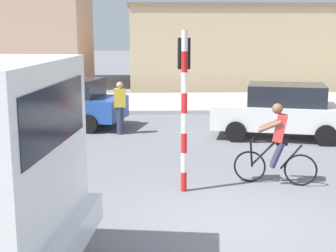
{
  "coord_description": "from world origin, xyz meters",
  "views": [
    {
      "loc": [
        -1.33,
        -7.64,
        3.27
      ],
      "look_at": [
        -1.0,
        2.5,
        1.2
      ],
      "focal_mm": 52.44,
      "sensor_mm": 36.0,
      "label": 1
    }
  ],
  "objects": [
    {
      "name": "ground_plane",
      "position": [
        0.0,
        0.0,
        0.0
      ],
      "size": [
        120.0,
        120.0,
        0.0
      ],
      "primitive_type": "plane",
      "color": "slate"
    },
    {
      "name": "sidewalk_far",
      "position": [
        0.0,
        12.99,
        0.08
      ],
      "size": [
        80.0,
        5.0,
        0.16
      ],
      "primitive_type": "cube",
      "color": "#ADADA8",
      "rests_on": "ground"
    },
    {
      "name": "cyclist",
      "position": [
        1.25,
        2.19,
        0.86
      ],
      "size": [
        1.67,
        0.65,
        1.72
      ],
      "color": "black",
      "rests_on": "ground"
    },
    {
      "name": "traffic_light_pole",
      "position": [
        -0.71,
        1.87,
        2.07
      ],
      "size": [
        0.24,
        0.43,
        3.2
      ],
      "color": "red",
      "rests_on": "ground"
    },
    {
      "name": "car_white_mid",
      "position": [
        2.51,
        6.56,
        0.82
      ],
      "size": [
        4.28,
        2.58,
        1.6
      ],
      "color": "white",
      "rests_on": "ground"
    },
    {
      "name": "car_far_side",
      "position": [
        -4.23,
        8.46,
        0.82
      ],
      "size": [
        4.31,
        2.7,
        1.6
      ],
      "color": "#234C9E",
      "rests_on": "ground"
    },
    {
      "name": "pedestrian_near_kerb",
      "position": [
        -2.31,
        7.19,
        0.85
      ],
      "size": [
        0.34,
        0.22,
        1.62
      ],
      "color": "#2D334C",
      "rests_on": "ground"
    },
    {
      "name": "building_mid_block",
      "position": [
        3.47,
        20.7,
        2.21
      ],
      "size": [
        11.98,
        8.15,
        4.42
      ],
      "color": "#D1B284",
      "rests_on": "ground"
    }
  ]
}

